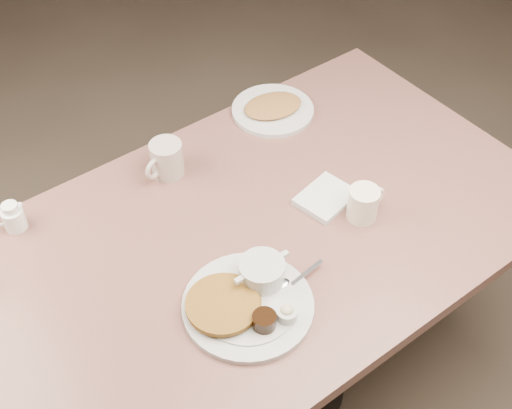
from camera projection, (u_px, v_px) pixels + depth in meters
diner_table at (260, 270)px, 1.84m from camera, size 1.50×0.90×0.75m
main_plate at (248, 298)px, 1.54m from camera, size 0.37×0.31×0.07m
coffee_mug_near at (364, 203)px, 1.71m from camera, size 0.11×0.08×0.09m
napkin at (326, 198)px, 1.78m from camera, size 0.16×0.14×0.02m
coffee_mug_far at (166, 159)px, 1.82m from camera, size 0.13×0.11×0.10m
creamer_right at (13, 217)px, 1.69m from camera, size 0.08×0.06×0.08m
hash_plate at (273, 109)px, 2.03m from camera, size 0.29×0.29×0.04m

